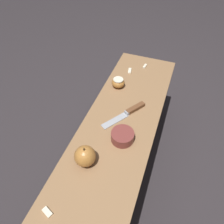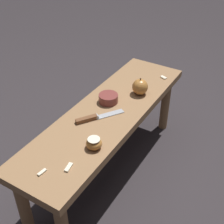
{
  "view_description": "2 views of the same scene",
  "coord_description": "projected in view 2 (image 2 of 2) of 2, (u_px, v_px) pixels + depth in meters",
  "views": [
    {
      "loc": [
        0.61,
        0.19,
        1.2
      ],
      "look_at": [
        -0.04,
        -0.05,
        0.45
      ],
      "focal_mm": 35.0,
      "sensor_mm": 36.0,
      "label": 1
    },
    {
      "loc": [
        -1.07,
        -0.67,
        1.33
      ],
      "look_at": [
        -0.04,
        -0.05,
        0.45
      ],
      "focal_mm": 50.0,
      "sensor_mm": 36.0,
      "label": 2
    }
  ],
  "objects": [
    {
      "name": "knife",
      "position": [
        93.0,
        118.0,
        1.5
      ],
      "size": [
        0.22,
        0.16,
        0.02
      ],
      "rotation": [
        0.0,
        0.0,
        -0.59
      ],
      "color": "#9EA0A5",
      "rests_on": "wooden_bench"
    },
    {
      "name": "bowl",
      "position": [
        108.0,
        98.0,
        1.61
      ],
      "size": [
        0.1,
        0.1,
        0.04
      ],
      "color": "brown",
      "rests_on": "wooden_bench"
    },
    {
      "name": "ground_plane",
      "position": [
        108.0,
        170.0,
        1.8
      ],
      "size": [
        8.0,
        8.0,
        0.0
      ],
      "primitive_type": "plane",
      "color": "#2D282B"
    },
    {
      "name": "apple_cut",
      "position": [
        94.0,
        143.0,
        1.32
      ],
      "size": [
        0.07,
        0.07,
        0.05
      ],
      "color": "#B27233",
      "rests_on": "wooden_bench"
    },
    {
      "name": "apple_whole",
      "position": [
        140.0,
        87.0,
        1.66
      ],
      "size": [
        0.09,
        0.09,
        0.1
      ],
      "color": "#B27233",
      "rests_on": "wooden_bench"
    },
    {
      "name": "wooden_bench",
      "position": [
        108.0,
        121.0,
        1.6
      ],
      "size": [
        1.18,
        0.34,
        0.42
      ],
      "color": "olive",
      "rests_on": "ground_plane"
    },
    {
      "name": "apple_slice_near_bowl",
      "position": [
        163.0,
        77.0,
        1.82
      ],
      "size": [
        0.03,
        0.04,
        0.01
      ],
      "color": "beige",
      "rests_on": "wooden_bench"
    },
    {
      "name": "apple_slice_center",
      "position": [
        43.0,
        173.0,
        1.22
      ],
      "size": [
        0.04,
        0.02,
        0.01
      ],
      "color": "beige",
      "rests_on": "wooden_bench"
    },
    {
      "name": "apple_slice_near_knife",
      "position": [
        69.0,
        167.0,
        1.24
      ],
      "size": [
        0.05,
        0.03,
        0.01
      ],
      "color": "beige",
      "rests_on": "wooden_bench"
    }
  ]
}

